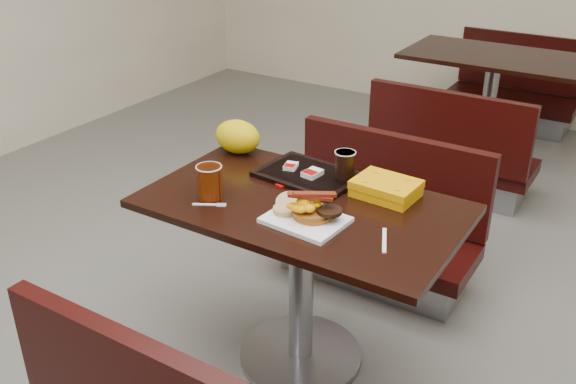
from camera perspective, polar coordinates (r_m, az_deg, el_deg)
The scene contains 24 objects.
floor at distance 2.85m, azimuth 1.11°, elevation -14.46°, with size 6.00×7.00×0.01m, color slate.
table_near at distance 2.62m, azimuth 1.19°, elevation -8.25°, with size 1.20×0.70×0.75m, color black, non-canonical shape.
bench_near_n at distance 3.16m, azimuth 7.70°, elevation -2.26°, with size 1.00×0.46×0.72m, color black, non-canonical shape.
table_far at distance 4.82m, azimuth 17.33°, elevation 7.23°, with size 1.20×0.70×0.75m, color black, non-canonical shape.
bench_far_s at distance 4.19m, azimuth 14.64°, elevation 4.51°, with size 1.00×0.46×0.72m, color black, non-canonical shape.
bench_far_n at distance 5.48m, azimuth 19.37°, elevation 9.01°, with size 1.00×0.46×0.72m, color black, non-canonical shape.
platter at distance 2.29m, azimuth 1.57°, elevation -2.50°, with size 0.28×0.21×0.02m, color white.
pancake_stack at distance 2.29m, azimuth 2.22°, elevation -1.88°, with size 0.14×0.14×0.03m, color #975219.
sausage_patty at distance 2.26m, azimuth 3.72°, elevation -1.69°, with size 0.09×0.09×0.01m, color black.
scrambled_eggs at distance 2.26m, azimuth 1.38°, elevation -1.08°, with size 0.09×0.08×0.05m, color #FFBC05.
bacon_strips at distance 2.25m, azimuth 1.98°, elevation -0.33°, with size 0.16×0.07×0.01m, color #4A1205, non-canonical shape.
muffin_bottom at distance 2.32m, azimuth -0.26°, elevation -1.58°, with size 0.09×0.09×0.02m, color tan.
muffin_top at distance 2.34m, azimuth 0.06°, elevation -0.90°, with size 0.09×0.09×0.02m, color tan.
coffee_cup_near at distance 2.45m, azimuth -6.97°, elevation 0.89°, with size 0.09×0.09×0.13m, color #802C04.
fork at distance 2.43m, azimuth -7.41°, elevation -1.10°, with size 0.13×0.02×0.00m, color white, non-canonical shape.
knife at distance 2.20m, azimuth 8.54°, elevation -4.25°, with size 0.16×0.01×0.00m, color white.
condiment_syrup at distance 2.39m, azimuth 0.41°, elevation -1.21°, with size 0.04×0.03×0.01m, color #AB1E07.
condiment_ketchup at distance 2.55m, azimuth -0.67°, elevation 0.57°, with size 0.04×0.03×0.01m, color #8C0504.
tray at distance 2.63m, azimuth 1.85°, elevation 1.51°, with size 0.40×0.28×0.02m, color black.
hashbrown_sleeve_left at distance 2.66m, azimuth 0.26°, elevation 2.31°, with size 0.05×0.07×0.02m, color silver.
hashbrown_sleeve_right at distance 2.59m, azimuth 2.18°, elevation 1.67°, with size 0.06×0.08×0.02m, color silver.
coffee_cup_far at distance 2.57m, azimuth 5.06°, elevation 2.43°, with size 0.08×0.08×0.11m, color black.
clamshell at distance 2.49m, azimuth 8.69°, elevation 0.32°, with size 0.24×0.18×0.06m, color orange.
paper_bag at distance 2.85m, azimuth -4.49°, elevation 4.93°, with size 0.21×0.16×0.15m, color yellow.
Camera 1 is at (1.09, -1.86, 1.87)m, focal length 40.07 mm.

